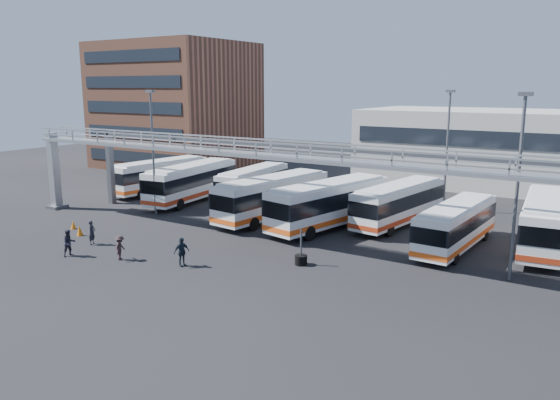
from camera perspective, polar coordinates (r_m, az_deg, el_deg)
The scene contains 21 objects.
ground at distance 30.98m, azimuth -2.27°, elevation -8.00°, with size 140.00×140.00×0.00m, color black.
gantry at distance 34.50m, azimuth 3.23°, elevation 3.47°, with size 51.40×5.15×7.10m.
apartment_building at distance 74.04m, azimuth -10.86°, elevation 9.66°, with size 18.00×15.00×16.00m, color brown.
light_pole_left at distance 45.92m, azimuth -13.16°, elevation 5.54°, with size 0.70×0.35×10.21m.
light_pole_mid at distance 31.62m, azimuth 23.63°, elevation 2.14°, with size 0.70×0.35×10.21m.
light_pole_back at distance 47.86m, azimuth 17.07°, elevation 5.57°, with size 0.70×0.35×10.21m.
bus_0 at distance 55.99m, azimuth -12.36°, elevation 2.60°, with size 3.48×10.95×3.27m.
bus_1 at distance 51.01m, azimuth -9.19°, elevation 1.98°, with size 3.95×11.66×3.47m.
bus_2 at distance 51.10m, azimuth -2.79°, elevation 1.86°, with size 3.31×10.20×3.04m.
bus_3 at distance 43.49m, azimuth -0.75°, elevation 0.44°, with size 4.05×11.68×3.48m.
bus_4 at distance 41.01m, azimuth 5.22°, elevation -0.27°, with size 4.97×11.91×3.53m.
bus_5 at distance 42.71m, azimuth 12.36°, elevation -0.24°, with size 3.86×10.86×3.23m.
bus_6 at distance 37.36m, azimuth 17.96°, elevation -2.42°, with size 2.86×10.14×3.05m.
bus_7 at distance 39.42m, azimuth 25.99°, elevation -1.99°, with size 3.66×11.55×3.45m.
pedestrian_a at distance 38.93m, azimuth -19.06°, elevation -3.22°, with size 0.61×0.40×1.67m, color black.
pedestrian_b at distance 36.77m, azimuth -21.17°, elevation -4.21°, with size 0.83×0.65×1.71m, color #26222F.
pedestrian_c at distance 35.00m, azimuth -16.36°, elevation -4.81°, with size 1.00×0.57×1.54m, color #322124.
pedestrian_d at distance 32.94m, azimuth -10.25°, elevation -5.36°, with size 1.03×0.43×1.75m, color #18222C.
cone_left at distance 43.73m, azimuth -20.80°, elevation -2.45°, with size 0.39×0.39×0.62m, color #D3650B.
cone_right at distance 41.62m, azimuth -20.20°, elevation -3.04°, with size 0.45×0.45×0.71m, color #D3650B.
tire_stack at distance 32.85m, azimuth 2.20°, elevation -6.16°, with size 0.75×0.75×2.15m.
Camera 1 is at (16.69, -23.91, 10.48)m, focal length 35.00 mm.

